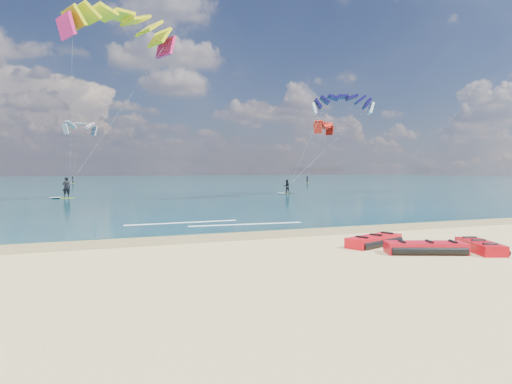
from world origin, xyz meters
The scene contains 10 objects.
ground centered at (0.00, 40.00, 0.00)m, with size 320.00×320.00×0.00m, color tan.
wet_sand_strip centered at (0.00, 3.00, 0.00)m, with size 320.00×2.40×0.01m, color olive.
sea centered at (0.00, 104.00, 0.02)m, with size 320.00×200.00×0.04m, color #0A3439.
packed_kite_left centered at (5.11, -1.03, 0.00)m, with size 2.63×1.15×0.42m, color red, non-canonical shape.
packed_kite_mid centered at (5.73, -2.91, 0.00)m, with size 2.72×1.19×0.43m, color red, non-canonical shape.
packed_kite_right centered at (7.66, -3.29, 0.00)m, with size 2.36×1.10×0.40m, color #AD0711, non-canonical shape.
kitesurfer_main centered at (-3.31, 27.74, 8.54)m, with size 12.30×11.67×16.86m.
kitesurfer_far centered at (19.88, 29.90, 6.17)m, with size 10.44×6.33×11.89m.
shoreline_foam centered at (1.61, 7.20, 0.04)m, with size 8.48×2.35×0.01m.
distant_kites centered at (-6.84, 73.89, 5.74)m, with size 82.37×32.46×11.92m.
Camera 1 is at (-4.68, -14.44, 2.69)m, focal length 32.00 mm.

